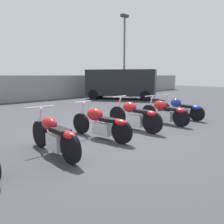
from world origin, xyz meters
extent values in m
plane|color=#38383D|center=(0.00, 0.00, 0.00)|extent=(60.00, 60.00, 0.00)
cube|color=gray|center=(0.00, 10.05, 0.86)|extent=(40.00, 0.04, 1.71)
cylinder|color=slate|center=(9.49, 8.76, 3.23)|extent=(0.16, 0.16, 6.47)
cube|color=#333333|center=(9.49, 8.76, 6.57)|extent=(0.70, 0.35, 0.20)
cylinder|color=black|center=(-2.12, 0.53, 0.32)|extent=(0.11, 0.64, 0.64)
cylinder|color=black|center=(-2.15, -0.86, 0.32)|extent=(0.11, 0.64, 0.64)
cube|color=silver|center=(-2.14, -0.24, 0.29)|extent=(0.21, 0.50, 0.35)
ellipsoid|color=red|center=(-2.13, 0.00, 0.67)|extent=(0.26, 0.55, 0.29)
cube|color=black|center=(-2.14, -0.47, 0.59)|extent=(0.25, 0.56, 0.10)
ellipsoid|color=red|center=(-2.15, -0.81, 0.57)|extent=(0.21, 0.44, 0.16)
cylinder|color=silver|center=(-2.12, 0.43, 0.99)|extent=(0.71, 0.05, 0.04)
cylinder|color=silver|center=(-2.12, 0.48, 0.65)|extent=(0.05, 0.26, 0.65)
cylinder|color=silver|center=(-2.02, -0.38, 0.22)|extent=(0.08, 0.73, 0.07)
cylinder|color=black|center=(-0.68, 0.85, 0.31)|extent=(0.17, 0.62, 0.61)
cylinder|color=black|center=(-0.51, -0.67, 0.31)|extent=(0.17, 0.62, 0.61)
cube|color=silver|center=(-0.59, 0.01, 0.28)|extent=(0.26, 0.57, 0.34)
ellipsoid|color=red|center=(-0.61, 0.27, 0.65)|extent=(0.36, 0.58, 0.35)
cube|color=black|center=(-0.56, -0.25, 0.56)|extent=(0.29, 0.53, 0.10)
ellipsoid|color=red|center=(-0.52, -0.62, 0.55)|extent=(0.25, 0.46, 0.16)
cylinder|color=silver|center=(-0.67, 0.75, 0.96)|extent=(0.60, 0.10, 0.04)
cylinder|color=silver|center=(-0.67, 0.80, 0.63)|extent=(0.08, 0.25, 0.64)
cylinder|color=silver|center=(-0.45, -0.13, 0.21)|extent=(0.15, 0.71, 0.07)
cylinder|color=black|center=(0.82, 0.82, 0.34)|extent=(0.12, 0.68, 0.68)
cylinder|color=black|center=(0.85, -0.61, 0.34)|extent=(0.12, 0.68, 0.68)
cube|color=silver|center=(0.83, 0.03, 0.30)|extent=(0.21, 0.52, 0.37)
ellipsoid|color=red|center=(0.83, 0.27, 0.71)|extent=(0.30, 0.52, 0.34)
cube|color=black|center=(0.84, -0.21, 0.62)|extent=(0.25, 0.52, 0.10)
ellipsoid|color=red|center=(0.85, -0.56, 0.61)|extent=(0.21, 0.44, 0.16)
cylinder|color=silver|center=(0.82, 0.72, 1.03)|extent=(0.59, 0.05, 0.04)
cylinder|color=silver|center=(0.82, 0.77, 0.68)|extent=(0.06, 0.26, 0.67)
cylinder|color=silver|center=(0.96, -0.11, 0.24)|extent=(0.08, 0.61, 0.07)
cylinder|color=black|center=(2.31, 0.62, 0.31)|extent=(0.12, 0.61, 0.61)
cylinder|color=black|center=(2.27, -0.76, 0.31)|extent=(0.12, 0.61, 0.61)
cube|color=silver|center=(2.29, -0.14, 0.28)|extent=(0.21, 0.50, 0.34)
ellipsoid|color=red|center=(2.30, 0.10, 0.65)|extent=(0.31, 0.55, 0.34)
cube|color=black|center=(2.28, -0.37, 0.56)|extent=(0.25, 0.46, 0.10)
ellipsoid|color=red|center=(2.27, -0.71, 0.55)|extent=(0.21, 0.45, 0.16)
cylinder|color=silver|center=(2.31, 0.52, 0.96)|extent=(0.73, 0.06, 0.04)
cylinder|color=silver|center=(2.31, 0.57, 0.63)|extent=(0.06, 0.25, 0.64)
cylinder|color=silver|center=(2.41, -0.28, 0.21)|extent=(0.09, 0.60, 0.07)
cylinder|color=black|center=(3.61, 0.80, 0.29)|extent=(0.12, 0.58, 0.58)
cylinder|color=black|center=(3.55, -0.70, 0.29)|extent=(0.12, 0.58, 0.58)
cube|color=silver|center=(3.57, -0.03, 0.26)|extent=(0.22, 0.55, 0.32)
ellipsoid|color=navy|center=(3.58, 0.23, 0.61)|extent=(0.32, 0.46, 0.35)
cube|color=black|center=(3.56, -0.28, 0.52)|extent=(0.26, 0.51, 0.10)
ellipsoid|color=navy|center=(3.55, -0.65, 0.52)|extent=(0.22, 0.45, 0.16)
cylinder|color=silver|center=(3.60, 0.70, 0.93)|extent=(0.56, 0.06, 0.04)
cylinder|color=silver|center=(3.61, 0.75, 0.61)|extent=(0.06, 0.25, 0.62)
cylinder|color=silver|center=(3.69, -0.18, 0.20)|extent=(0.09, 0.61, 0.07)
cube|color=black|center=(7.15, 6.81, 1.20)|extent=(4.18, 5.19, 1.84)
cube|color=black|center=(5.87, 8.90, 1.62)|extent=(1.46, 0.91, 0.55)
cylinder|color=black|center=(5.42, 7.94, 0.35)|extent=(0.55, 0.71, 0.70)
cylinder|color=black|center=(6.93, 8.87, 0.35)|extent=(0.55, 0.71, 0.70)
cylinder|color=black|center=(7.37, 4.76, 0.35)|extent=(0.55, 0.71, 0.70)
cylinder|color=black|center=(8.88, 5.69, 0.35)|extent=(0.55, 0.71, 0.70)
cone|color=orange|center=(1.92, 1.98, 0.19)|extent=(0.32, 0.32, 0.38)
camera|label=1|loc=(-4.36, -4.40, 1.72)|focal=35.00mm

